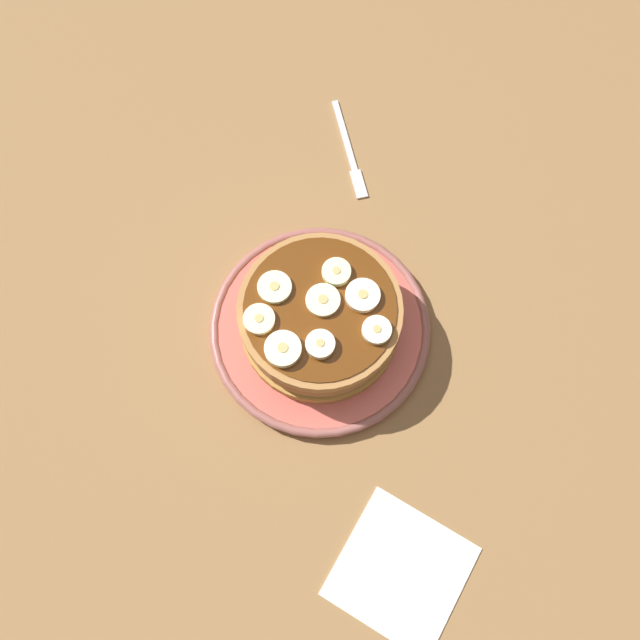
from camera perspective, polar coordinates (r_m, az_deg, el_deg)
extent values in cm
cube|color=olive|center=(70.14, 0.00, -1.32)|extent=(140.00, 140.00, 3.00)
cylinder|color=#CC594C|center=(68.08, 0.00, -0.76)|extent=(22.01, 22.01, 1.34)
torus|color=#965750|center=(67.63, 0.00, -0.64)|extent=(22.29, 22.29, 0.94)
cylinder|color=#B17D3A|center=(66.79, 0.25, -0.39)|extent=(15.77, 15.77, 1.38)
cylinder|color=#AE7E46|center=(65.46, -0.26, -0.06)|extent=(15.07, 15.07, 1.38)
cylinder|color=#9A5F38|center=(64.02, 0.29, 0.00)|extent=(15.37, 15.37, 1.38)
cylinder|color=#AC7640|center=(62.95, 0.56, 1.01)|extent=(15.54, 15.54, 1.38)
cylinder|color=#592B0A|center=(62.15, 0.00, 1.06)|extent=(14.33, 14.33, 0.16)
cylinder|color=#F2EAB7|center=(62.19, -0.06, 1.80)|extent=(3.24, 3.24, 0.65)
cylinder|color=tan|center=(61.84, -0.06, 1.92)|extent=(0.91, 0.91, 0.08)
cylinder|color=#F7ECBB|center=(60.54, -3.16, -2.49)|extent=(3.39, 3.39, 0.99)
cylinder|color=tan|center=(60.02, -3.19, -2.35)|extent=(0.95, 0.95, 0.08)
cylinder|color=#FCECC2|center=(60.58, 0.02, -2.10)|extent=(2.72, 2.72, 0.98)
cylinder|color=tan|center=(60.07, 0.02, -1.95)|extent=(0.76, 0.76, 0.08)
cylinder|color=#EEF3B4|center=(63.12, 1.29, 4.11)|extent=(2.76, 2.76, 0.85)
cylinder|color=tan|center=(62.69, 1.30, 4.28)|extent=(0.77, 0.77, 0.08)
cylinder|color=#F3EDC5|center=(61.27, 4.78, -0.98)|extent=(2.74, 2.74, 0.78)
cylinder|color=tan|center=(60.87, 4.81, -0.85)|extent=(0.77, 0.77, 0.08)
cylinder|color=#EFF0B6|center=(62.84, -3.76, 2.99)|extent=(3.23, 3.23, 0.65)
cylinder|color=tan|center=(62.50, -3.78, 3.12)|extent=(0.91, 0.91, 0.08)
cylinder|color=#FDEBB4|center=(61.70, -5.18, 0.04)|extent=(2.96, 2.96, 0.74)
cylinder|color=tan|center=(61.32, -5.21, 0.17)|extent=(0.83, 0.83, 0.08)
cylinder|color=#FDE6C2|center=(62.36, 3.64, 2.07)|extent=(3.28, 3.28, 0.79)
cylinder|color=tan|center=(61.95, 3.66, 2.22)|extent=(0.92, 0.92, 0.08)
cube|color=white|center=(65.58, 6.89, -20.40)|extent=(12.13, 12.13, 0.30)
cube|color=silver|center=(79.02, 2.10, 15.44)|extent=(7.96, 6.34, 0.50)
cube|color=silver|center=(75.68, 3.31, 11.48)|extent=(3.54, 3.13, 0.50)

